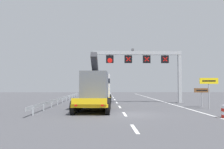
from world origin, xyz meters
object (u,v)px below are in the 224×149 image
(overhead_lane_gantry, at_px, (149,61))
(exit_sign_yellow, at_px, (209,85))
(heavy_haul_truck_yellow, at_px, (97,88))
(tourist_info_sign_brown, at_px, (202,93))

(overhead_lane_gantry, relative_size, exit_sign_yellow, 3.86)
(overhead_lane_gantry, distance_m, heavy_haul_truck_yellow, 8.22)
(heavy_haul_truck_yellow, distance_m, tourist_info_sign_brown, 11.04)
(heavy_haul_truck_yellow, bearing_deg, exit_sign_yellow, -18.59)
(tourist_info_sign_brown, bearing_deg, exit_sign_yellow, -95.24)
(overhead_lane_gantry, distance_m, exit_sign_yellow, 9.18)
(overhead_lane_gantry, bearing_deg, heavy_haul_truck_yellow, -148.69)
(heavy_haul_truck_yellow, relative_size, exit_sign_yellow, 4.76)
(exit_sign_yellow, height_order, tourist_info_sign_brown, exit_sign_yellow)
(exit_sign_yellow, distance_m, tourist_info_sign_brown, 2.26)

